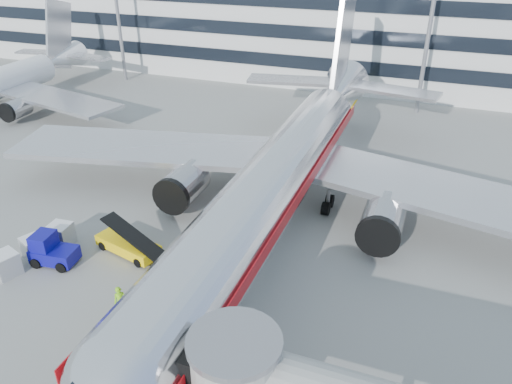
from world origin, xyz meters
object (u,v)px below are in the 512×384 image
(belt_loader, at_px, (128,244))
(cargo_container_front, at_px, (34,247))
(cargo_container_left, at_px, (61,235))
(main_jet, at_px, (284,170))
(ramp_worker, at_px, (120,302))
(cargo_container_right, at_px, (6,264))
(baggage_tug, at_px, (51,251))

(belt_loader, distance_m, cargo_container_front, 6.62)
(belt_loader, height_order, cargo_container_left, belt_loader)
(main_jet, xyz_separation_m, cargo_container_front, (-14.89, -11.40, -3.46))
(cargo_container_left, xyz_separation_m, ramp_worker, (8.57, -4.94, 0.20))
(cargo_container_right, bearing_deg, ramp_worker, -4.15)
(cargo_container_right, xyz_separation_m, ramp_worker, (9.60, -0.70, 0.21))
(main_jet, distance_m, cargo_container_right, 20.75)
(baggage_tug, height_order, ramp_worker, baggage_tug)
(belt_loader, bearing_deg, baggage_tug, -145.97)
(baggage_tug, bearing_deg, cargo_container_left, 115.09)
(baggage_tug, bearing_deg, main_jet, 41.43)
(belt_loader, height_order, ramp_worker, belt_loader)
(cargo_container_right, bearing_deg, main_jet, 42.27)
(main_jet, height_order, ramp_worker, main_jet)
(cargo_container_front, bearing_deg, cargo_container_left, 67.60)
(main_jet, xyz_separation_m, ramp_worker, (-5.55, -14.46, -3.20))
(main_jet, xyz_separation_m, cargo_container_left, (-14.11, -9.52, -3.40))
(baggage_tug, xyz_separation_m, cargo_container_right, (-2.00, -2.17, -0.18))
(baggage_tug, distance_m, cargo_container_right, 2.96)
(main_jet, xyz_separation_m, belt_loader, (-8.84, -8.69, -3.52))
(belt_loader, xyz_separation_m, baggage_tug, (-4.30, -2.90, 0.29))
(main_jet, distance_m, belt_loader, 12.89)
(belt_loader, xyz_separation_m, cargo_container_left, (-5.27, -0.83, 0.11))
(main_jet, bearing_deg, cargo_container_front, -142.56)
(main_jet, relative_size, cargo_container_right, 26.03)
(belt_loader, relative_size, baggage_tug, 1.66)
(cargo_container_front, bearing_deg, baggage_tug, -6.45)
(cargo_container_right, distance_m, ramp_worker, 9.63)
(baggage_tug, relative_size, cargo_container_front, 1.73)
(baggage_tug, xyz_separation_m, ramp_worker, (7.60, -2.87, 0.03))
(main_jet, distance_m, baggage_tug, 17.82)
(cargo_container_right, bearing_deg, belt_loader, 38.83)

